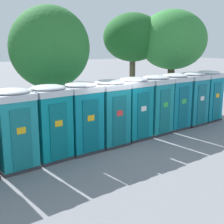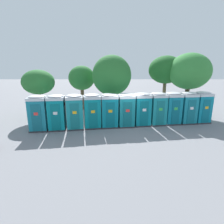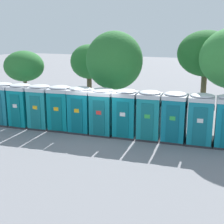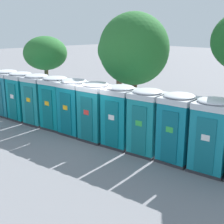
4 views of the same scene
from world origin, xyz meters
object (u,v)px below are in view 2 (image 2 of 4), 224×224
portapotty_7 (157,109)px  portapotty_10 (202,107)px  portapotty_1 (57,112)px  street_tree_2 (82,78)px  portapotty_2 (75,112)px  portapotty_6 (142,109)px  portapotty_0 (38,113)px  street_tree_0 (112,76)px  street_tree_3 (189,72)px  street_tree_4 (38,82)px  portapotty_4 (109,110)px  portapotty_8 (172,108)px  street_tree_1 (166,70)px  portapotty_3 (92,111)px  portapotty_5 (126,110)px  portapotty_9 (187,107)px

portapotty_7 → portapotty_10: 3.80m
portapotty_1 → street_tree_2: size_ratio=0.55×
portapotty_2 → portapotty_6: same height
portapotty_0 → portapotty_10: bearing=9.1°
street_tree_0 → street_tree_3: bearing=0.9°
portapotty_2 → street_tree_4: (-3.65, 2.83, 1.88)m
portapotty_1 → portapotty_10: size_ratio=1.00×
portapotty_0 → portapotty_4: 5.07m
portapotty_0 → portapotty_4: same height
street_tree_0 → portapotty_7: bearing=-41.0°
portapotty_8 → street_tree_1: (0.51, 4.30, 2.89)m
portapotty_8 → street_tree_3: bearing=52.5°
street_tree_3 → portapotty_3: bearing=-155.0°
street_tree_0 → street_tree_2: street_tree_0 is taller
portapotty_2 → portapotty_1: bearing=-170.4°
portapotty_0 → street_tree_3: 13.46m
portapotty_8 → street_tree_1: bearing=83.3°
portapotty_1 → street_tree_0: (3.91, 4.36, 2.39)m
portapotty_2 → portapotty_7: same height
portapotty_0 → portapotty_7: size_ratio=1.00×
portapotty_1 → street_tree_2: 6.81m
portapotty_5 → street_tree_4: (-7.41, 2.25, 1.88)m
portapotty_10 → street_tree_2: bearing=156.3°
portapotty_3 → street_tree_1: street_tree_1 is taller
portapotty_5 → portapotty_10: size_ratio=1.00×
portapotty_10 → portapotty_1: bearing=-170.8°
street_tree_0 → street_tree_3: (7.16, 0.11, 0.37)m
portapotty_1 → portapotty_6: 6.34m
portapotty_4 → portapotty_10: bearing=9.1°
portapotty_2 → portapotty_3: (1.24, 0.25, -0.00)m
portapotty_7 → portapotty_9: (2.51, 0.38, -0.00)m
portapotty_10 → street_tree_4: 13.84m
portapotty_0 → street_tree_3: street_tree_3 is taller
portapotty_7 → street_tree_3: street_tree_3 is taller
portapotty_0 → portapotty_6: size_ratio=1.00×
street_tree_1 → portapotty_9: bearing=-79.7°
street_tree_2 → portapotty_3: bearing=-73.7°
portapotty_3 → street_tree_2: bearing=106.3°
portapotty_10 → street_tree_4: (-13.66, 1.21, 1.88)m
portapotty_1 → portapotty_5: (5.01, 0.79, -0.00)m
portapotty_4 → portapotty_9: size_ratio=1.00×
portapotty_6 → street_tree_4: (-8.65, 2.00, 1.88)m
portapotty_7 → street_tree_4: bearing=169.6°
street_tree_1 → street_tree_4: 12.02m
portapotty_4 → street_tree_1: (5.51, 5.12, 2.89)m
portapotty_1 → street_tree_4: street_tree_4 is taller
portapotty_6 → portapotty_10: 5.07m
street_tree_0 → portapotty_1: bearing=-131.9°
street_tree_1 → portapotty_10: bearing=-63.0°
portapotty_9 → street_tree_4: 12.64m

